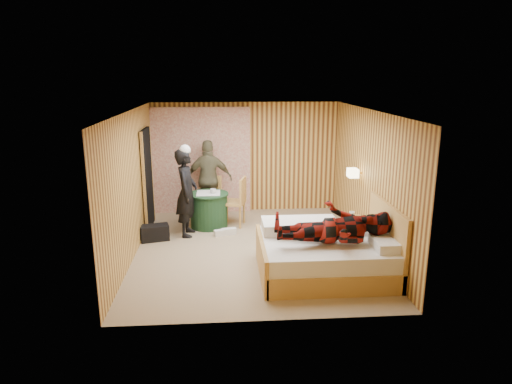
{
  "coord_description": "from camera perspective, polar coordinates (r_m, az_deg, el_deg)",
  "views": [
    {
      "loc": [
        -0.51,
        -7.79,
        3.11
      ],
      "look_at": [
        0.07,
        0.12,
        1.05
      ],
      "focal_mm": 32.0,
      "sensor_mm": 36.0,
      "label": 1
    }
  ],
  "objects": [
    {
      "name": "wall_lamp",
      "position": [
        8.78,
        12.03,
        2.35
      ],
      "size": [
        0.26,
        0.24,
        0.16
      ],
      "color": "gold",
      "rests_on": "wall_right"
    },
    {
      "name": "chair_far",
      "position": [
        10.12,
        -5.66,
        -0.2
      ],
      "size": [
        0.55,
        0.55,
        0.93
      ],
      "rotation": [
        0.0,
        0.0,
        -0.4
      ],
      "color": "#E0AE5C",
      "rests_on": "floor"
    },
    {
      "name": "wall_right",
      "position": [
        8.42,
        14.0,
        1.37
      ],
      "size": [
        0.02,
        5.0,
        2.5
      ],
      "primitive_type": "cube",
      "color": "#E8BF59",
      "rests_on": "floor"
    },
    {
      "name": "sneaker_right",
      "position": [
        9.14,
        -3.38,
        -4.94
      ],
      "size": [
        0.3,
        0.17,
        0.13
      ],
      "primitive_type": "cube",
      "rotation": [
        0.0,
        0.0,
        0.2
      ],
      "color": "silver",
      "rests_on": "floor"
    },
    {
      "name": "curtain",
      "position": [
        10.41,
        -6.82,
        3.9
      ],
      "size": [
        2.2,
        0.08,
        2.4
      ],
      "primitive_type": "cube",
      "color": "beige",
      "rests_on": "floor"
    },
    {
      "name": "floor",
      "position": [
        8.4,
        -0.39,
        -7.16
      ],
      "size": [
        4.2,
        5.0,
        0.01
      ],
      "primitive_type": "cube",
      "color": "tan",
      "rests_on": "ground"
    },
    {
      "name": "wall_left",
      "position": [
        8.16,
        -15.28,
        0.87
      ],
      "size": [
        0.02,
        5.0,
        2.5
      ],
      "primitive_type": "cube",
      "color": "#E8BF59",
      "rests_on": "floor"
    },
    {
      "name": "doorway",
      "position": [
        9.55,
        -13.41,
        1.56
      ],
      "size": [
        0.06,
        0.9,
        2.05
      ],
      "primitive_type": "cube",
      "color": "black",
      "rests_on": "floor"
    },
    {
      "name": "book_upper",
      "position": [
        8.59,
        12.21,
        -3.18
      ],
      "size": [
        0.23,
        0.27,
        0.02
      ],
      "primitive_type": "imported",
      "rotation": [
        0.0,
        0.0,
        -0.37
      ],
      "color": "silver",
      "rests_on": "nightstand"
    },
    {
      "name": "duffel_bag",
      "position": [
        9.0,
        -12.54,
        -5.0
      ],
      "size": [
        0.58,
        0.4,
        0.3
      ],
      "primitive_type": "cube",
      "rotation": [
        0.0,
        0.0,
        0.25
      ],
      "color": "black",
      "rests_on": "floor"
    },
    {
      "name": "chair_near",
      "position": [
        9.51,
        -2.34,
        -0.76
      ],
      "size": [
        0.57,
        0.57,
        1.03
      ],
      "rotation": [
        0.0,
        0.0,
        -1.84
      ],
      "color": "#E0AE5C",
      "rests_on": "floor"
    },
    {
      "name": "cup_table",
      "position": [
        9.39,
        -5.37,
        0.13
      ],
      "size": [
        0.13,
        0.13,
        0.1
      ],
      "primitive_type": "imported",
      "rotation": [
        0.0,
        0.0,
        -0.03
      ],
      "color": "silver",
      "rests_on": "round_table"
    },
    {
      "name": "man_on_bed",
      "position": [
        6.99,
        9.8,
        -3.24
      ],
      "size": [
        0.86,
        0.67,
        1.77
      ],
      "primitive_type": "imported",
      "rotation": [
        0.0,
        1.57,
        0.0
      ],
      "color": "maroon",
      "rests_on": "bed"
    },
    {
      "name": "wall_back",
      "position": [
        10.47,
        -1.32,
        4.34
      ],
      "size": [
        4.2,
        0.02,
        2.5
      ],
      "primitive_type": "cube",
      "color": "#E8BF59",
      "rests_on": "floor"
    },
    {
      "name": "round_table",
      "position": [
        9.55,
        -5.91,
        -2.2
      ],
      "size": [
        0.82,
        0.82,
        0.73
      ],
      "color": "#214826",
      "rests_on": "floor"
    },
    {
      "name": "man_at_table",
      "position": [
        10.09,
        -5.88,
        1.62
      ],
      "size": [
        1.01,
        0.43,
        1.72
      ],
      "primitive_type": "imported",
      "rotation": [
        0.0,
        0.0,
        3.13
      ],
      "color": "brown",
      "rests_on": "floor"
    },
    {
      "name": "woman_standing",
      "position": [
        8.97,
        -8.68,
        -0.1
      ],
      "size": [
        0.46,
        0.66,
        1.73
      ],
      "primitive_type": "imported",
      "rotation": [
        0.0,
        0.0,
        1.49
      ],
      "color": "black",
      "rests_on": "floor"
    },
    {
      "name": "cup_nightstand",
      "position": [
        8.75,
        11.89,
        -2.72
      ],
      "size": [
        0.13,
        0.13,
        0.09
      ],
      "primitive_type": "imported",
      "rotation": [
        0.0,
        0.0,
        0.4
      ],
      "color": "silver",
      "rests_on": "nightstand"
    },
    {
      "name": "sneaker_left",
      "position": [
        9.09,
        -4.4,
        -5.09
      ],
      "size": [
        0.29,
        0.2,
        0.12
      ],
      "primitive_type": "cube",
      "rotation": [
        0.0,
        0.0,
        0.37
      ],
      "color": "silver",
      "rests_on": "floor"
    },
    {
      "name": "book_lower",
      "position": [
        8.6,
        12.2,
        -3.3
      ],
      "size": [
        0.2,
        0.25,
        0.02
      ],
      "primitive_type": "imported",
      "rotation": [
        0.0,
        0.0,
        -0.18
      ],
      "color": "silver",
      "rests_on": "nightstand"
    },
    {
      "name": "bed",
      "position": [
        7.42,
        8.93,
        -7.64
      ],
      "size": [
        2.1,
        1.66,
        1.14
      ],
      "color": "#E0AE5C",
      "rests_on": "floor"
    },
    {
      "name": "ceiling",
      "position": [
        7.83,
        -0.43,
        10.1
      ],
      "size": [
        4.2,
        5.0,
        0.01
      ],
      "primitive_type": "cube",
      "color": "silver",
      "rests_on": "wall_back"
    },
    {
      "name": "nightstand",
      "position": [
        8.72,
        12.02,
        -4.81
      ],
      "size": [
        0.39,
        0.53,
        0.51
      ],
      "color": "#E0AE5C",
      "rests_on": "floor"
    }
  ]
}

